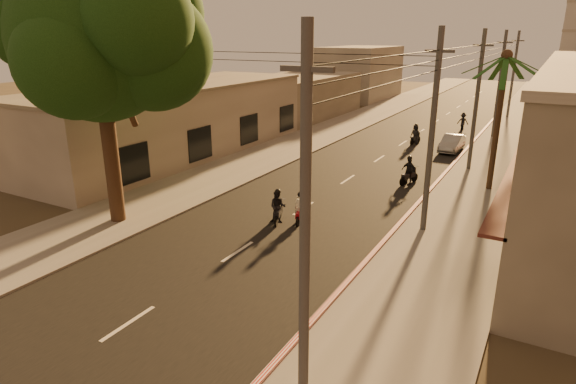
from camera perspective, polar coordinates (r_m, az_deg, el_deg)
name	(u,v)px	position (r m, az deg, el deg)	size (l,w,h in m)	color
ground	(208,272)	(18.95, -9.48, -9.28)	(160.00, 160.00, 0.00)	#383023
road	(379,159)	(35.75, 10.76, 3.89)	(10.00, 140.00, 0.02)	black
sidewalk_right	(489,172)	(34.23, 22.71, 2.22)	(5.00, 140.00, 0.12)	slate
sidewalk_left	(289,147)	(38.66, 0.16, 5.37)	(5.00, 140.00, 0.12)	slate
curb_stripe	(434,186)	(29.80, 16.93, 0.70)	(0.20, 60.00, 0.20)	#B31A13
left_building	(174,120)	(37.10, -13.35, 8.33)	(8.20, 24.20, 5.20)	#A7A197
broadleaf_tree	(106,39)	(23.02, -20.74, 16.62)	(9.60, 8.70, 12.10)	black
palm_tree	(506,64)	(29.14, 24.40, 13.68)	(5.00, 5.00, 8.20)	black
utility_poles	(480,70)	(33.35, 21.84, 13.31)	(1.20, 48.26, 9.00)	#38383A
filler_left_near	(299,96)	(53.49, 1.36, 11.29)	(8.00, 14.00, 4.40)	#A7A197
filler_left_far	(360,73)	(69.72, 8.50, 13.80)	(8.00, 14.00, 7.00)	#A7A197
scooter_red	(300,209)	(23.03, 1.44, -2.03)	(0.79, 1.57, 1.57)	black
scooter_mid_a	(278,207)	(23.03, -1.21, -1.82)	(1.18, 1.66, 1.70)	black
scooter_mid_b	(409,171)	(29.87, 14.12, 2.40)	(1.22, 1.73, 1.77)	black
scooter_far_a	(415,135)	(41.11, 14.86, 6.55)	(0.97, 1.73, 1.71)	black
scooter_far_b	(463,122)	(48.86, 20.01, 7.82)	(1.11, 1.68, 1.64)	black
parked_car	(452,143)	(39.44, 18.86, 5.49)	(1.41, 3.84, 1.25)	#94979B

